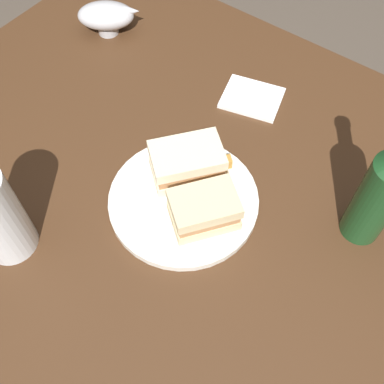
{
  "coord_description": "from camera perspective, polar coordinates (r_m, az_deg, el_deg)",
  "views": [
    {
      "loc": [
        0.23,
        -0.33,
        1.36
      ],
      "look_at": [
        -0.01,
        -0.01,
        0.74
      ],
      "focal_mm": 43.16,
      "sensor_mm": 36.0,
      "label": 1
    }
  ],
  "objects": [
    {
      "name": "ground_plane",
      "position": [
        1.42,
        0.59,
        -16.31
      ],
      "size": [
        6.0,
        6.0,
        0.0
      ],
      "primitive_type": "plane",
      "color": "#4C4238"
    },
    {
      "name": "sandwich_half_right",
      "position": [
        0.76,
        -0.61,
        3.68
      ],
      "size": [
        0.13,
        0.14,
        0.06
      ],
      "color": "beige",
      "rests_on": "plate"
    },
    {
      "name": "potato_wedge_front",
      "position": [
        0.77,
        3.11,
        1.92
      ],
      "size": [
        0.02,
        0.04,
        0.02
      ],
      "primitive_type": "cube",
      "rotation": [
        0.0,
        0.0,
        4.71
      ],
      "color": "#AD702D",
      "rests_on": "plate"
    },
    {
      "name": "napkin",
      "position": [
        0.91,
        7.42,
        11.45
      ],
      "size": [
        0.13,
        0.12,
        0.01
      ],
      "primitive_type": "cube",
      "rotation": [
        0.0,
        0.0,
        0.27
      ],
      "color": "white",
      "rests_on": "dining_table"
    },
    {
      "name": "plate",
      "position": [
        0.76,
        -1.06,
        -1.01
      ],
      "size": [
        0.25,
        0.25,
        0.01
      ],
      "primitive_type": "cylinder",
      "color": "silver",
      "rests_on": "dining_table"
    },
    {
      "name": "potato_wedge_right_edge",
      "position": [
        0.73,
        2.96,
        -2.21
      ],
      "size": [
        0.05,
        0.04,
        0.02
      ],
      "primitive_type": "cube",
      "rotation": [
        0.0,
        0.0,
        3.78
      ],
      "color": "#B77F33",
      "rests_on": "plate"
    },
    {
      "name": "potato_wedge_left_edge",
      "position": [
        0.75,
        2.94,
        0.39
      ],
      "size": [
        0.03,
        0.05,
        0.02
      ],
      "primitive_type": "cube",
      "rotation": [
        0.0,
        0.0,
        4.57
      ],
      "color": "#AD702D",
      "rests_on": "plate"
    },
    {
      "name": "potato_wedge_middle",
      "position": [
        0.74,
        2.45,
        -1.92
      ],
      "size": [
        0.05,
        0.03,
        0.01
      ],
      "primitive_type": "cube",
      "rotation": [
        0.0,
        0.0,
        0.41
      ],
      "color": "gold",
      "rests_on": "plate"
    },
    {
      "name": "dining_table",
      "position": [
        1.08,
        0.75,
        -11.02
      ],
      "size": [
        1.22,
        0.92,
        0.71
      ],
      "primitive_type": "cube",
      "color": "#422816",
      "rests_on": "ground"
    },
    {
      "name": "cider_bottle",
      "position": [
        0.7,
        22.29,
        -0.18
      ],
      "size": [
        0.06,
        0.06,
        0.26
      ],
      "color": "#19421E",
      "rests_on": "dining_table"
    },
    {
      "name": "potato_wedge_back",
      "position": [
        0.78,
        3.24,
        3.55
      ],
      "size": [
        0.04,
        0.04,
        0.02
      ],
      "primitive_type": "cube",
      "rotation": [
        0.0,
        0.0,
        3.99
      ],
      "color": "#B77F33",
      "rests_on": "plate"
    },
    {
      "name": "gravy_boat",
      "position": [
        1.05,
        -10.5,
        20.64
      ],
      "size": [
        0.14,
        0.13,
        0.07
      ],
      "color": "#B7B7BC",
      "rests_on": "dining_table"
    },
    {
      "name": "sandwich_half_left",
      "position": [
        0.71,
        1.49,
        -2.19
      ],
      "size": [
        0.12,
        0.12,
        0.06
      ],
      "color": "beige",
      "rests_on": "plate"
    }
  ]
}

